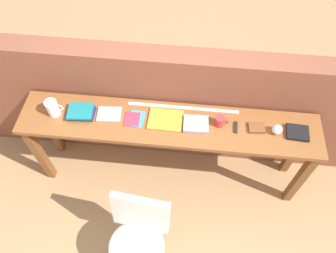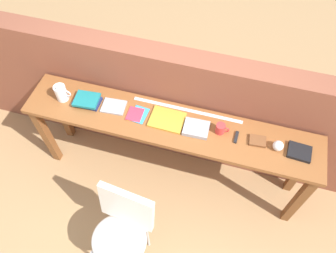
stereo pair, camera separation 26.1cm
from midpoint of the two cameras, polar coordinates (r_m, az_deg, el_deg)
name	(u,v)px [view 2 (the right image)]	position (r m, az deg, el deg)	size (l,w,h in m)	color
ground_plane	(161,198)	(3.32, 1.08, -12.49)	(40.00, 40.00, 0.00)	tan
brick_wall_back	(179,108)	(3.06, 4.45, 3.06)	(6.00, 0.20, 1.32)	brown
sideboard	(170,132)	(2.80, 2.94, -1.24)	(2.50, 0.44, 0.88)	brown
chair_white_moulded	(122,229)	(2.67, -5.17, -17.57)	(0.49, 0.50, 0.89)	silver
pitcher_white	(61,93)	(2.88, -15.66, 5.52)	(0.14, 0.10, 0.18)	white
book_stack_leftmost	(87,101)	(2.84, -11.43, 4.27)	(0.23, 0.19, 0.05)	navy
magazine_cycling	(114,106)	(2.79, -6.81, 3.30)	(0.20, 0.15, 0.02)	#9E9EA3
pamphlet_pile_colourful	(137,114)	(2.73, -2.79, 1.96)	(0.17, 0.18, 0.01)	yellow
book_open_centre	(167,120)	(2.69, 2.62, 1.03)	(0.28, 0.22, 0.02)	gold
book_grey_hardcover	(196,128)	(2.65, 7.74, -0.52)	(0.20, 0.17, 0.04)	#9E9EA3
mug	(221,129)	(2.65, 11.96, -0.56)	(0.11, 0.08, 0.09)	red
multitool_folded	(236,137)	(2.68, 14.55, -2.02)	(0.02, 0.11, 0.02)	black
leather_journal_brown	(258,141)	(2.70, 18.03, -2.60)	(0.13, 0.10, 0.02)	brown
sports_ball_small	(278,146)	(2.70, 21.29, -3.35)	(0.08, 0.08, 0.08)	silver
book_repair_rightmost	(299,152)	(2.76, 24.47, -4.26)	(0.18, 0.15, 0.03)	black
ruler_metal_back_edge	(187,110)	(2.77, 6.04, 2.70)	(0.94, 0.03, 0.00)	silver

